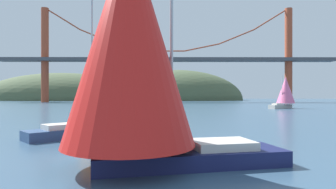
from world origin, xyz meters
name	(u,v)px	position (x,y,z in m)	size (l,w,h in m)	color
ground_plane	(171,145)	(0.00, 0.00, 0.00)	(360.00, 360.00, 0.00)	#385670
headland_center	(176,100)	(5.00, 135.00, 0.00)	(69.46, 44.00, 31.52)	#4C5B3D
headland_left	(62,100)	(-55.00, 135.00, 0.00)	(86.93, 44.00, 28.40)	#4C5B3D
suspension_bridge	(167,58)	(0.00, 95.00, 17.32)	(130.70, 6.00, 36.73)	#A34228
sailboat_red_spinnaker	(133,43)	(-1.69, -5.82, 5.30)	(10.30, 6.63, 10.43)	#191E4C
sailboat_orange_sail	(111,68)	(-4.72, 5.20, 5.26)	(9.61, 9.22, 11.01)	navy
sailboat_pink_spinnaker	(285,92)	(25.75, 45.44, 3.70)	(7.23, 6.02, 7.33)	#B7B2A8
channel_buoy	(86,116)	(-10.33, 18.33, 0.37)	(1.10, 1.10, 2.64)	gold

